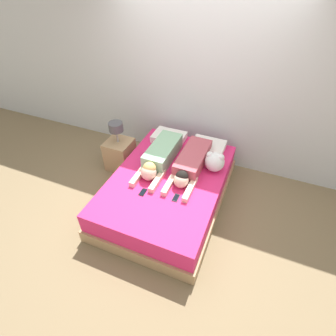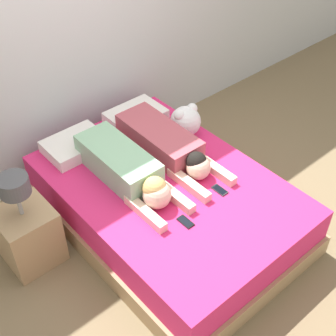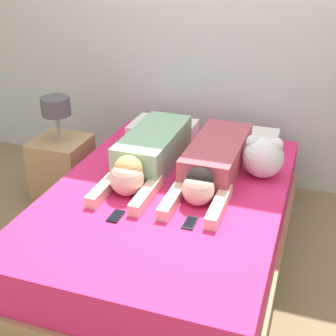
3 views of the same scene
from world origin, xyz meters
name	(u,v)px [view 1 (image 1 of 3)]	position (x,y,z in m)	size (l,w,h in m)	color
ground_plane	(168,200)	(0.00, 0.00, 0.00)	(12.00, 12.00, 0.00)	#7F6B4C
wall_back	(200,82)	(0.00, 1.20, 1.30)	(12.00, 0.06, 2.60)	silver
bed	(168,189)	(0.00, 0.00, 0.23)	(1.47, 2.09, 0.46)	tan
pillow_head_left	(169,137)	(-0.32, 0.81, 0.52)	(0.49, 0.36, 0.10)	white
pillow_head_right	(208,146)	(0.32, 0.81, 0.52)	(0.49, 0.36, 0.10)	white
person_left	(159,157)	(-0.22, 0.22, 0.58)	(0.34, 1.07, 0.24)	#8CBF99
person_right	(190,163)	(0.22, 0.26, 0.56)	(0.34, 1.11, 0.22)	#B24C59
cell_phone_left	(143,192)	(-0.18, -0.39, 0.47)	(0.06, 0.13, 0.01)	black
cell_phone_right	(176,198)	(0.24, -0.32, 0.47)	(0.06, 0.13, 0.01)	#2D2D33
plush_toy	(215,161)	(0.52, 0.37, 0.60)	(0.27, 0.27, 0.28)	white
nightstand	(120,152)	(-1.01, 0.42, 0.28)	(0.39, 0.39, 0.82)	tan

